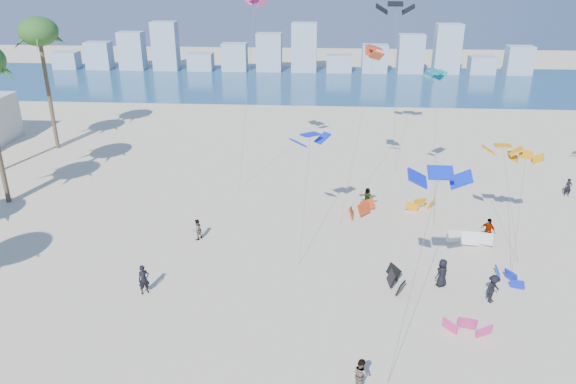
{
  "coord_description": "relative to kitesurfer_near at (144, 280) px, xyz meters",
  "views": [
    {
      "loc": [
        5.25,
        -17.27,
        18.62
      ],
      "look_at": [
        3.0,
        16.0,
        4.5
      ],
      "focal_mm": 34.48,
      "sensor_mm": 36.0,
      "label": 1
    }
  ],
  "objects": [
    {
      "name": "ocean",
      "position": [
        5.26,
        61.58,
        -0.93
      ],
      "size": [
        220.0,
        220.0,
        0.0
      ],
      "primitive_type": "plane",
      "color": "navy",
      "rests_on": "ground"
    },
    {
      "name": "kitesurfer_near",
      "position": [
        0.0,
        0.0,
        0.0
      ],
      "size": [
        0.81,
        0.76,
        1.87
      ],
      "primitive_type": "imported",
      "rotation": [
        0.0,
        0.0,
        0.61
      ],
      "color": "black",
      "rests_on": "ground"
    },
    {
      "name": "kitesurfer_mid",
      "position": [
        12.51,
        -7.22,
        -0.09
      ],
      "size": [
        0.97,
        1.04,
        1.69
      ],
      "primitive_type": "imported",
      "rotation": [
        0.0,
        0.0,
        2.12
      ],
      "color": "gray",
      "rests_on": "ground"
    },
    {
      "name": "kitesurfers_far",
      "position": [
        17.43,
        6.54,
        -0.07
      ],
      "size": [
        30.35,
        17.32,
        1.91
      ],
      "color": "black",
      "rests_on": "ground"
    },
    {
      "name": "grounded_kites",
      "position": [
        17.82,
        6.37,
        -0.48
      ],
      "size": [
        11.0,
        17.61,
        1.02
      ],
      "color": "black",
      "rests_on": "ground"
    },
    {
      "name": "flying_kites",
      "position": [
        15.7,
        14.69,
        10.53
      ],
      "size": [
        32.24,
        34.4,
        16.62
      ],
      "color": "#0C27DA",
      "rests_on": "ground"
    },
    {
      "name": "distant_skyline",
      "position": [
        4.07,
        71.58,
        2.15
      ],
      "size": [
        85.0,
        3.0,
        8.4
      ],
      "color": "#9EADBF",
      "rests_on": "ground"
    }
  ]
}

